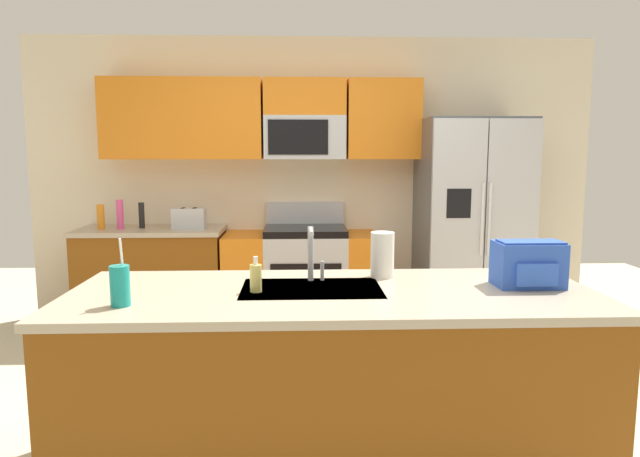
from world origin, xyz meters
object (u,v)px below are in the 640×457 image
object	(u,v)px
refrigerator	(471,225)
bottle_orange	(101,217)
pepper_mill	(142,215)
soap_dispenser	(256,278)
sink_faucet	(312,249)
drink_cup_teal	(120,286)
backpack	(528,263)
bottle_pink	(120,214)
paper_towel_roll	(382,255)
toaster	(189,218)
range_oven	(301,277)

from	to	relation	value
refrigerator	bottle_orange	world-z (taller)	refrigerator
refrigerator	pepper_mill	xyz separation A→B (m)	(-2.90, 0.07, 0.09)
pepper_mill	bottle_orange	bearing A→B (deg)	-170.31
pepper_mill	soap_dispenser	size ratio (longest dim) A/B	1.33
refrigerator	pepper_mill	distance (m)	2.91
sink_faucet	drink_cup_teal	world-z (taller)	drink_cup_teal
drink_cup_teal	backpack	xyz separation A→B (m)	(1.90, 0.28, 0.03)
sink_faucet	bottle_pink	bearing A→B (deg)	127.95
pepper_mill	sink_faucet	size ratio (longest dim) A/B	0.80
pepper_mill	bottle_pink	bearing A→B (deg)	-161.39
refrigerator	pepper_mill	world-z (taller)	refrigerator
sink_faucet	backpack	distance (m)	1.07
bottle_orange	paper_towel_roll	size ratio (longest dim) A/B	0.89
bottle_pink	paper_towel_roll	bearing A→B (deg)	-44.79
drink_cup_teal	backpack	world-z (taller)	drink_cup_teal
bottle_pink	sink_faucet	xyz separation A→B (m)	(1.61, -2.06, 0.04)
toaster	soap_dispenser	xyz separation A→B (m)	(0.75, -2.27, -0.02)
bottle_orange	toaster	bearing A→B (deg)	0.54
sink_faucet	paper_towel_roll	world-z (taller)	sink_faucet
refrigerator	paper_towel_roll	world-z (taller)	refrigerator
bottle_orange	backpack	world-z (taller)	backpack
pepper_mill	bottle_orange	distance (m)	0.34
refrigerator	paper_towel_roll	distance (m)	2.24
sink_faucet	paper_towel_roll	xyz separation A→B (m)	(0.38, 0.09, -0.05)
soap_dispenser	toaster	bearing A→B (deg)	108.21
range_oven	bottle_orange	size ratio (longest dim) A/B	6.35
range_oven	backpack	distance (m)	2.59
range_oven	bottle_pink	xyz separation A→B (m)	(-1.57, -0.06, 0.58)
pepper_mill	sink_faucet	distance (m)	2.56
toaster	paper_towel_roll	size ratio (longest dim) A/B	1.17
soap_dispenser	backpack	distance (m)	1.34
refrigerator	bottle_pink	distance (m)	3.07
paper_towel_roll	backpack	bearing A→B (deg)	-19.11
drink_cup_teal	soap_dispenser	world-z (taller)	drink_cup_teal
range_oven	toaster	world-z (taller)	range_oven
refrigerator	toaster	xyz separation A→B (m)	(-2.48, 0.02, 0.07)
toaster	pepper_mill	world-z (taller)	pepper_mill
toaster	sink_faucet	world-z (taller)	sink_faucet
sink_faucet	soap_dispenser	bearing A→B (deg)	-143.41
sink_faucet	drink_cup_teal	bearing A→B (deg)	-152.89
toaster	pepper_mill	bearing A→B (deg)	173.24
range_oven	backpack	size ratio (longest dim) A/B	4.25
bottle_pink	soap_dispenser	bearing A→B (deg)	-59.42
drink_cup_teal	soap_dispenser	size ratio (longest dim) A/B	1.74
bottle_orange	backpack	xyz separation A→B (m)	(2.84, -2.21, 0.01)
bottle_pink	drink_cup_teal	xyz separation A→B (m)	(0.77, -2.49, -0.04)
bottle_orange	soap_dispenser	world-z (taller)	bottle_orange
bottle_orange	sink_faucet	size ratio (longest dim) A/B	0.76
refrigerator	paper_towel_roll	bearing A→B (deg)	-119.10
refrigerator	backpack	world-z (taller)	refrigerator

